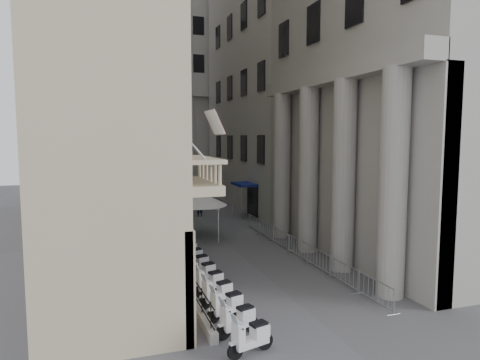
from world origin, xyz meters
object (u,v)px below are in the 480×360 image
(info_kiosk, at_px, (160,215))
(security_tent, at_px, (192,198))
(pedestrian_a, at_px, (200,207))
(pedestrian_b, at_px, (210,197))
(scooter_0, at_px, (251,354))
(street_lamp, at_px, (158,160))

(info_kiosk, bearing_deg, security_tent, -50.51)
(pedestrian_a, relative_size, pedestrian_b, 0.94)
(scooter_0, height_order, security_tent, security_tent)
(scooter_0, height_order, street_lamp, street_lamp)
(pedestrian_a, height_order, pedestrian_b, pedestrian_b)
(scooter_0, relative_size, security_tent, 0.37)
(info_kiosk, bearing_deg, pedestrian_a, 55.65)
(security_tent, height_order, pedestrian_a, security_tent)
(security_tent, bearing_deg, info_kiosk, 111.32)
(security_tent, relative_size, pedestrian_b, 2.29)
(scooter_0, relative_size, street_lamp, 0.17)
(info_kiosk, xyz_separation_m, pedestrian_a, (3.84, 2.95, -0.06))
(security_tent, height_order, info_kiosk, security_tent)
(street_lamp, relative_size, info_kiosk, 4.83)
(street_lamp, bearing_deg, pedestrian_a, 39.24)
(scooter_0, xyz_separation_m, street_lamp, (-0.01, 22.85, 5.16))
(pedestrian_b, bearing_deg, scooter_0, 119.07)
(scooter_0, relative_size, info_kiosk, 0.84)
(security_tent, relative_size, info_kiosk, 2.29)
(security_tent, height_order, pedestrian_b, security_tent)
(street_lamp, bearing_deg, scooter_0, -70.54)
(scooter_0, bearing_deg, security_tent, -21.26)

